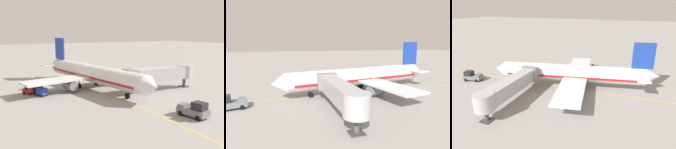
{
  "view_description": "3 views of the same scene",
  "coord_description": "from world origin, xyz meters",
  "views": [
    {
      "loc": [
        23.32,
        50.37,
        12.43
      ],
      "look_at": [
        -0.95,
        5.6,
        3.65
      ],
      "focal_mm": 40.78,
      "sensor_mm": 36.0,
      "label": 1
    },
    {
      "loc": [
        -37.31,
        17.16,
        10.56
      ],
      "look_at": [
        3.61,
        4.67,
        3.46
      ],
      "focal_mm": 31.07,
      "sensor_mm": 36.0,
      "label": 2
    },
    {
      "loc": [
        -39.35,
        -12.82,
        18.16
      ],
      "look_at": [
        0.5,
        2.24,
        2.85
      ],
      "focal_mm": 31.88,
      "sensor_mm": 36.0,
      "label": 3
    }
  ],
  "objects": [
    {
      "name": "ground_plane",
      "position": [
        0.0,
        0.0,
        0.0
      ],
      "size": [
        400.0,
        400.0,
        0.0
      ],
      "primitive_type": "plane",
      "color": "gray"
    },
    {
      "name": "baggage_tug_lead",
      "position": [
        13.31,
        -5.08,
        0.71
      ],
      "size": [
        2.05,
        2.77,
        1.62
      ],
      "color": "slate",
      "rests_on": "ground"
    },
    {
      "name": "ground_crew_loader",
      "position": [
        6.28,
        -1.49,
        0.95
      ],
      "size": [
        0.33,
        0.72,
        1.69
      ],
      "color": "#232328",
      "rests_on": "ground"
    },
    {
      "name": "baggage_cart_second_in_train",
      "position": [
        12.77,
        -0.78,
        0.95
      ],
      "size": [
        2.1,
        2.92,
        1.58
      ],
      "color": "#4C4C51",
      "rests_on": "ground"
    },
    {
      "name": "pushback_tractor",
      "position": [
        -4.1,
        24.84,
        1.1
      ],
      "size": [
        3.0,
        4.74,
        2.4
      ],
      "color": "slate",
      "rests_on": "ground"
    },
    {
      "name": "baggage_cart_front",
      "position": [
        12.53,
        1.99,
        0.95
      ],
      "size": [
        2.1,
        2.92,
        1.58
      ],
      "color": "#4C4C51",
      "rests_on": "ground"
    },
    {
      "name": "jet_bridge",
      "position": [
        -10.75,
        8.88,
        3.46
      ],
      "size": [
        16.93,
        3.5,
        4.98
      ],
      "color": "#A8AAAF",
      "rests_on": "ground"
    },
    {
      "name": "baggage_tug_trailing",
      "position": [
        14.27,
        -0.68,
        0.71
      ],
      "size": [
        2.59,
        2.64,
        1.62
      ],
      "color": "#B21E1E",
      "rests_on": "ground"
    },
    {
      "name": "ground_crew_wing_walker",
      "position": [
        6.05,
        1.84,
        0.95
      ],
      "size": [
        0.33,
        0.72,
        1.69
      ],
      "color": "#232328",
      "rests_on": "ground"
    },
    {
      "name": "gate_lead_in_line",
      "position": [
        0.0,
        0.0,
        0.0
      ],
      "size": [
        0.24,
        80.0,
        0.01
      ],
      "primitive_type": "cube",
      "color": "gold",
      "rests_on": "ground"
    },
    {
      "name": "parked_airliner",
      "position": [
        1.13,
        0.33,
        3.19
      ],
      "size": [
        30.45,
        37.2,
        10.63
      ],
      "color": "silver",
      "rests_on": "ground"
    }
  ]
}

